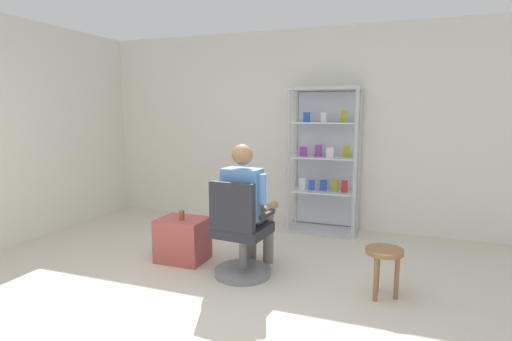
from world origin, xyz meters
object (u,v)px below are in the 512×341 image
seated_shopkeeper (247,202)px  storage_crate (183,240)px  tea_glass (182,215)px  office_chair (240,238)px  display_cabinet_main (325,160)px  wooden_stool (384,259)px

seated_shopkeeper → storage_crate: bearing=177.7°
seated_shopkeeper → tea_glass: (-0.74, -0.01, -0.20)m
seated_shopkeeper → storage_crate: seated_shopkeeper is taller
office_chair → tea_glass: (-0.73, 0.15, 0.12)m
office_chair → seated_shopkeeper: seated_shopkeeper is taller
display_cabinet_main → storage_crate: 2.15m
display_cabinet_main → office_chair: size_ratio=1.98×
storage_crate → wooden_stool: 2.08m
storage_crate → display_cabinet_main: bearing=53.4°
wooden_stool → tea_glass: bearing=176.6°
office_chair → storage_crate: size_ratio=1.91×
office_chair → tea_glass: office_chair is taller
seated_shopkeeper → display_cabinet_main: bearing=74.9°
storage_crate → seated_shopkeeper: bearing=-2.3°
storage_crate → wooden_stool: (2.07, -0.16, 0.12)m
wooden_stool → seated_shopkeeper: bearing=174.2°
seated_shopkeeper → wooden_stool: 1.36m
tea_glass → wooden_stool: (2.05, -0.12, -0.17)m
office_chair → wooden_stool: 1.32m
storage_crate → office_chair: bearing=-14.5°
tea_glass → wooden_stool: tea_glass is taller
seated_shopkeeper → office_chair: bearing=-94.9°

